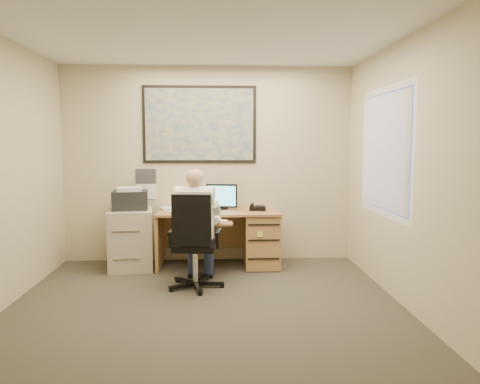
{
  "coord_description": "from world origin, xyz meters",
  "views": [
    {
      "loc": [
        0.12,
        -4.28,
        1.65
      ],
      "look_at": [
        0.4,
        1.3,
        1.06
      ],
      "focal_mm": 35.0,
      "sensor_mm": 36.0,
      "label": 1
    }
  ],
  "objects_px": {
    "desk": "(243,233)",
    "office_chair": "(196,261)",
    "person": "(195,228)",
    "filing_cabinet": "(131,233)"
  },
  "relations": [
    {
      "from": "desk",
      "to": "office_chair",
      "type": "distance_m",
      "value": 1.16
    },
    {
      "from": "desk",
      "to": "office_chair",
      "type": "bearing_deg",
      "value": -121.07
    },
    {
      "from": "desk",
      "to": "person",
      "type": "distance_m",
      "value": 1.12
    },
    {
      "from": "desk",
      "to": "person",
      "type": "xyz_separation_m",
      "value": [
        -0.6,
        -0.91,
        0.24
      ]
    },
    {
      "from": "desk",
      "to": "filing_cabinet",
      "type": "relative_size",
      "value": 1.49
    },
    {
      "from": "desk",
      "to": "office_chair",
      "type": "xyz_separation_m",
      "value": [
        -0.6,
        -0.99,
        -0.12
      ]
    },
    {
      "from": "desk",
      "to": "office_chair",
      "type": "height_order",
      "value": "office_chair"
    },
    {
      "from": "person",
      "to": "desk",
      "type": "bearing_deg",
      "value": 63.48
    },
    {
      "from": "filing_cabinet",
      "to": "office_chair",
      "type": "distance_m",
      "value": 1.3
    },
    {
      "from": "filing_cabinet",
      "to": "desk",
      "type": "bearing_deg",
      "value": -5.14
    }
  ]
}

